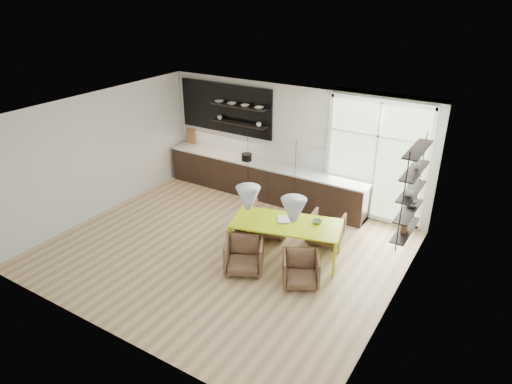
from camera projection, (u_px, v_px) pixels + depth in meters
name	position (u px, v px, depth m)	size (l,w,h in m)	color
room	(274.00, 174.00, 9.55)	(7.02, 6.01, 2.91)	#DEBB88
kitchen_run	(261.00, 174.00, 11.75)	(5.54, 0.69, 2.75)	black
right_shelving	(411.00, 194.00, 8.22)	(0.26, 1.22, 1.90)	black
dining_table	(286.00, 225.00, 9.05)	(2.33, 1.50, 0.79)	#B3D011
armchair_back_left	(270.00, 219.00, 10.06)	(0.75, 0.78, 0.71)	brown
armchair_back_right	(326.00, 228.00, 9.76)	(0.69, 0.71, 0.64)	brown
armchair_front_left	(244.00, 255.00, 8.79)	(0.72, 0.74, 0.68)	brown
armchair_front_right	(301.00, 270.00, 8.41)	(0.66, 0.68, 0.62)	brown
wire_stool	(241.00, 234.00, 9.61)	(0.36, 0.36, 0.46)	black
table_book	(277.00, 220.00, 9.12)	(0.24, 0.32, 0.03)	white
table_bowl	(317.00, 222.00, 9.01)	(0.19, 0.19, 0.06)	#648E58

